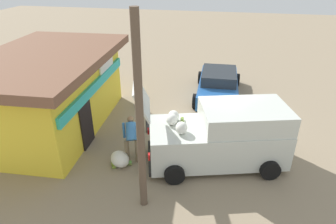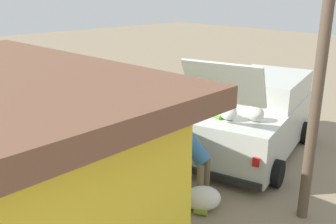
# 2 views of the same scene
# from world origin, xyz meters

# --- Properties ---
(ground_plane) EXTENTS (60.00, 60.00, 0.00)m
(ground_plane) POSITION_xyz_m (0.00, 0.00, 0.00)
(ground_plane) COLOR gray
(delivery_van) EXTENTS (3.14, 5.11, 2.91)m
(delivery_van) POSITION_xyz_m (-2.36, -0.51, 1.00)
(delivery_van) COLOR silver
(delivery_van) RESTS_ON ground_plane
(parked_sedan) EXTENTS (4.52, 2.27, 1.31)m
(parked_sedan) POSITION_xyz_m (3.03, -0.17, 0.62)
(parked_sedan) COLOR #1E4C8C
(parked_sedan) RESTS_ON ground_plane
(vendor_standing) EXTENTS (0.48, 0.48, 1.62)m
(vendor_standing) POSITION_xyz_m (-1.16, 2.49, 0.94)
(vendor_standing) COLOR #4C4C51
(vendor_standing) RESTS_ON ground_plane
(customer_bending) EXTENTS (0.72, 0.63, 1.48)m
(customer_bending) POSITION_xyz_m (-2.81, 2.44, 0.89)
(customer_bending) COLOR #726047
(customer_bending) RESTS_ON ground_plane
(unloaded_banana_pile) EXTENTS (0.92, 0.93, 0.48)m
(unloaded_banana_pile) POSITION_xyz_m (-3.25, 2.73, 0.22)
(unloaded_banana_pile) COLOR silver
(unloaded_banana_pile) RESTS_ON ground_plane
(paint_bucket) EXTENTS (0.29, 0.29, 0.34)m
(paint_bucket) POSITION_xyz_m (0.96, 3.27, 0.17)
(paint_bucket) COLOR blue
(paint_bucket) RESTS_ON ground_plane
(utility_pole) EXTENTS (0.20, 0.20, 5.27)m
(utility_pole) POSITION_xyz_m (-4.78, 1.50, 2.64)
(utility_pole) COLOR brown
(utility_pole) RESTS_ON ground_plane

